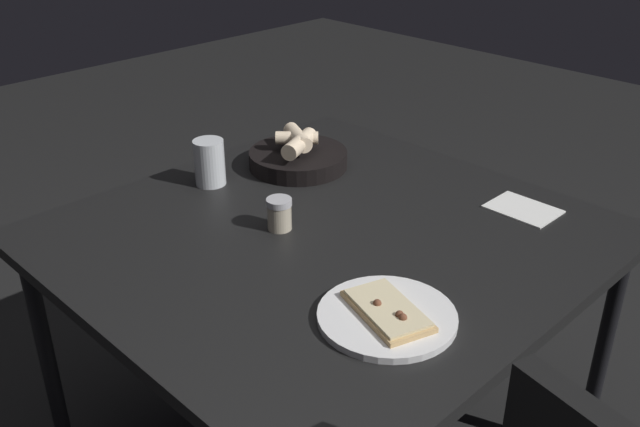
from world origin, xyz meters
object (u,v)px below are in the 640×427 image
dining_table (327,250)px  beer_glass (210,165)px  pepper_shaker (279,216)px  bread_basket (298,156)px  pizza_plate (387,315)px

dining_table → beer_glass: (0.39, 0.03, 0.10)m
dining_table → pepper_shaker: 0.14m
bread_basket → pepper_shaker: bearing=129.9°
bread_basket → pepper_shaker: (-0.23, 0.27, 0.00)m
beer_glass → bread_basket: bearing=-108.8°
beer_glass → pizza_plate: bearing=169.4°
pizza_plate → beer_glass: beer_glass is taller
bread_basket → beer_glass: beer_glass is taller
bread_basket → dining_table: bearing=146.8°
bread_basket → beer_glass: (0.08, 0.24, 0.02)m
dining_table → pizza_plate: size_ratio=4.32×
pizza_plate → pepper_shaker: bearing=-13.4°
beer_glass → pepper_shaker: (-0.31, 0.04, -0.02)m
bread_basket → pepper_shaker: size_ratio=3.56×
dining_table → beer_glass: size_ratio=9.39×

